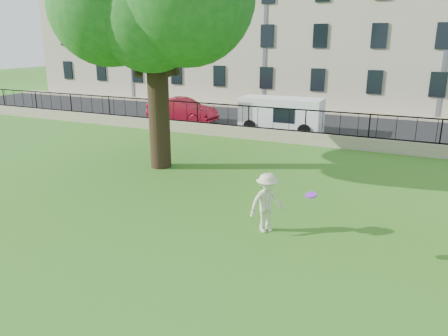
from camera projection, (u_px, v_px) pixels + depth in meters
The scene contains 10 objects.
ground at pixel (184, 243), 11.25m from camera, with size 120.00×120.00×0.00m, color #3C6E1A.
retaining_wall at pixel (305, 138), 21.60m from camera, with size 50.00×0.40×0.60m, color gray.
iron_railing at pixel (306, 121), 21.35m from camera, with size 50.00×0.05×1.13m.
street at pixel (325, 127), 25.77m from camera, with size 60.00×9.00×0.01m, color black.
sidewalk at pixel (341, 113), 30.27m from camera, with size 60.00×1.40×0.12m, color gray.
building_row at pixel (362, 13), 33.24m from camera, with size 56.40×10.40×13.80m.
man at pixel (267, 203), 11.68m from camera, with size 1.07×0.61×1.65m, color beige.
frisbee at pixel (311, 195), 10.02m from camera, with size 0.27×0.27×0.03m, color purple.
red_sedan at pixel (182, 110), 27.18m from camera, with size 1.56×4.48×1.48m, color #A7142A.
white_van at pixel (281, 115), 24.30m from camera, with size 4.52×1.76×1.90m, color white.
Camera 1 is at (5.23, -8.84, 5.07)m, focal length 35.00 mm.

